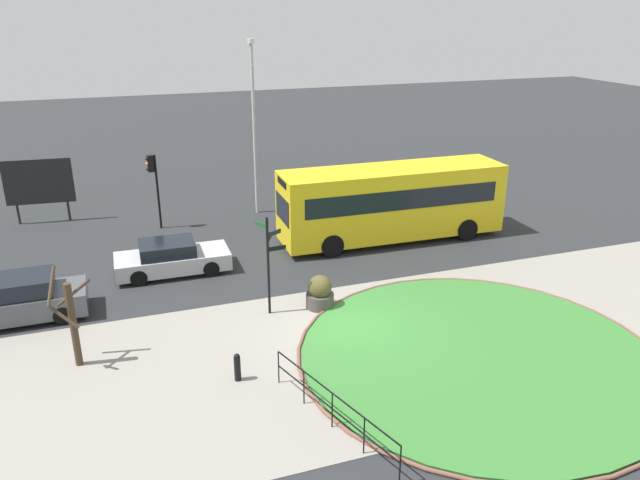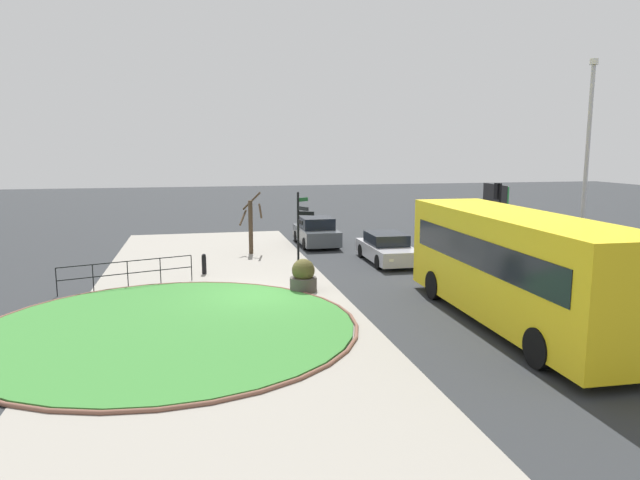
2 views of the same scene
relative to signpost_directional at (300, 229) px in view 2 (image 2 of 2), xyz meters
The scene contains 15 objects.
ground 3.57m from the signpost_directional, 40.48° to the right, with size 120.00×120.00×0.00m, color #282B2D.
sidewalk_paving 4.54m from the signpost_directional, 56.95° to the right, with size 32.00×8.99×0.02m, color gray.
grass_island 7.44m from the signpost_directional, 42.75° to the right, with size 10.84×10.84×0.10m, color #387A33.
grass_kerb_ring 7.44m from the signpost_directional, 42.75° to the right, with size 11.15×11.15×0.11m, color brown.
signpost_directional is the anchor object (origin of this frame).
bollard_foreground 4.52m from the signpost_directional, 117.82° to the right, with size 0.19×0.19×0.88m.
railing_grass_edge 6.72m from the signpost_directional, 91.27° to the right, with size 1.52×4.72×1.05m.
bus_yellow 8.75m from the signpost_directional, 36.28° to the left, with size 10.20×2.74×3.34m.
car_near_lane 8.51m from the signpost_directional, 163.67° to the left, with size 4.21×1.94×1.55m.
car_far_lane 5.60m from the signpost_directional, 121.62° to the left, with size 4.49×1.93×1.34m.
traffic_light_near 10.58m from the signpost_directional, 105.79° to the left, with size 0.49×0.29×3.59m.
lamppost_tall 11.48m from the signpost_directional, 78.60° to the left, with size 0.32×0.32×8.58m.
billboard_left 15.24m from the signpost_directional, 121.97° to the left, with size 3.18×0.41×3.17m.
planter_near_signpost 2.34m from the signpost_directional, ahead, with size 0.99×0.99×1.22m.
street_tree_bare 6.46m from the signpost_directional, 168.09° to the right, with size 1.22×1.24×3.08m.
Camera 2 is at (19.79, -2.07, 5.25)m, focal length 32.15 mm.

